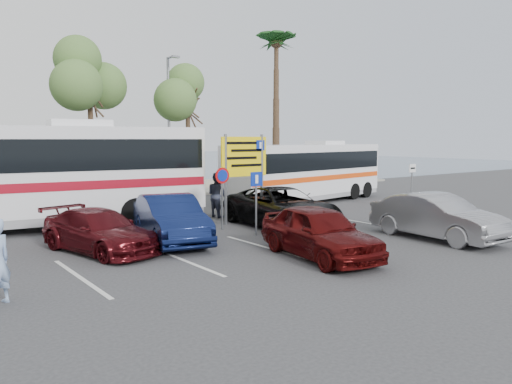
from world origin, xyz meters
TOP-DOWN VIEW (x-y plane):
  - ground at (0.00, 0.00)m, footprint 120.00×120.00m
  - kerb_strip at (0.00, 14.00)m, footprint 44.00×2.40m
  - seawall at (0.00, 16.00)m, footprint 48.00×0.80m
  - tree_mid at (-1.50, 14.00)m, footprint 3.20×3.20m
  - tree_right at (4.50, 14.00)m, footprint 3.20×3.20m
  - palm_tree at (11.50, 14.00)m, footprint 4.80×4.80m
  - street_lamp_right at (3.00, 13.52)m, footprint 0.45×1.15m
  - direction_sign at (1.00, 3.20)m, footprint 2.20×0.12m
  - sign_no_stop at (-0.60, 2.38)m, footprint 0.60×0.08m
  - sign_parking at (-0.20, 0.79)m, footprint 0.50×0.07m
  - sign_taxi at (9.80, 1.49)m, footprint 0.50×0.07m
  - lane_markings at (-1.14, -1.00)m, footprint 12.02×4.20m
  - coach_bus_left at (-6.50, 6.71)m, footprint 13.54×4.63m
  - coach_bus_right at (7.50, 6.50)m, footprint 10.84×3.78m
  - car_blue at (-3.21, 1.50)m, footprint 2.69×4.97m
  - car_maroon at (-5.61, 1.50)m, footprint 2.82×4.73m
  - car_red at (-0.81, -3.02)m, footprint 2.49×4.66m
  - suv_black at (1.59, 1.50)m, footprint 2.99×5.71m
  - car_silver_b at (4.27, -3.50)m, footprint 1.96×4.80m
  - pedestrian_far at (0.91, 5.11)m, footprint 0.86×1.04m

SIDE VIEW (x-z plane):
  - ground at x=0.00m, z-range 0.00..0.00m
  - lane_markings at x=-1.14m, z-range 0.00..0.01m
  - kerb_strip at x=0.00m, z-range 0.00..0.15m
  - seawall at x=0.00m, z-range 0.00..0.60m
  - car_maroon at x=-5.61m, z-range 0.00..1.28m
  - car_red at x=-0.81m, z-range 0.00..1.51m
  - suv_black at x=1.59m, z-range 0.00..1.53m
  - car_silver_b at x=4.27m, z-range 0.00..1.55m
  - car_blue at x=-3.21m, z-range 0.00..1.55m
  - pedestrian_far at x=0.91m, z-range 0.00..1.96m
  - sign_taxi at x=9.80m, z-range 0.32..2.52m
  - sign_parking at x=-0.20m, z-range 0.34..2.59m
  - coach_bus_right at x=7.50m, z-range -0.12..3.19m
  - sign_no_stop at x=-0.60m, z-range 0.40..2.75m
  - coach_bus_left at x=-6.50m, z-range -0.15..3.99m
  - direction_sign at x=1.00m, z-range 0.63..4.23m
  - street_lamp_right at x=3.00m, z-range 0.59..8.60m
  - tree_right at x=4.50m, z-range 2.47..9.87m
  - tree_mid at x=-1.50m, z-range 2.65..10.65m
  - palm_tree at x=11.50m, z-range 4.27..15.47m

